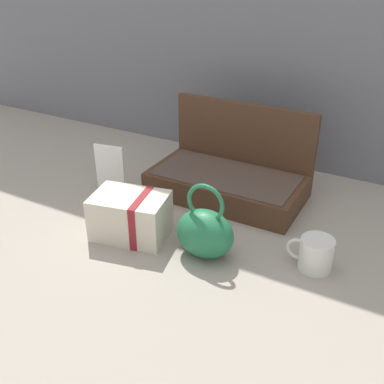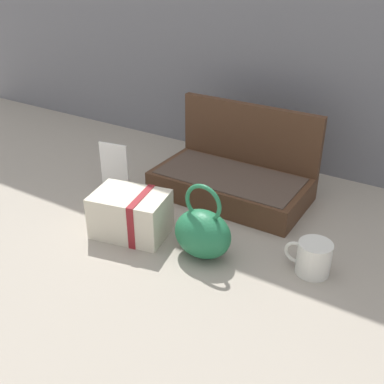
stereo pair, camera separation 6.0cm
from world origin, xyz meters
name	(u,v)px [view 1 (the left image)]	position (x,y,z in m)	size (l,w,h in m)	color
ground_plane	(196,228)	(0.00, 0.00, 0.00)	(6.00, 6.00, 0.00)	#9E9384
open_suitcase	(230,175)	(-0.01, 0.24, 0.07)	(0.49, 0.27, 0.28)	#4C301E
teal_pouch_handbag	(205,232)	(0.08, -0.10, 0.07)	(0.16, 0.12, 0.21)	#237247
cream_toiletry_bag	(132,216)	(-0.14, -0.12, 0.06)	(0.23, 0.18, 0.13)	beige
coffee_mug	(315,254)	(0.35, -0.02, 0.04)	(0.12, 0.09, 0.09)	silver
info_card_left	(110,171)	(-0.34, 0.04, 0.09)	(0.10, 0.01, 0.18)	white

